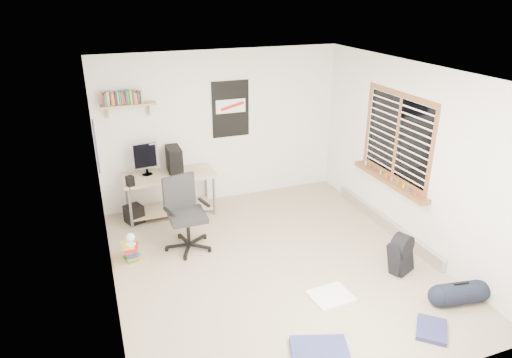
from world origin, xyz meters
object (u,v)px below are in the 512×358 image
object	(u,v)px
backpack	(400,257)
desk	(170,193)
duffel_bag	(459,293)
office_chair	(187,216)
book_stack	(130,251)

from	to	relation	value
backpack	desk	bearing A→B (deg)	109.96
desk	duffel_bag	size ratio (longest dim) A/B	2.77
backpack	duffel_bag	distance (m)	0.82
office_chair	backpack	bearing A→B (deg)	-45.27
desk	book_stack	xyz separation A→B (m)	(-0.77, -1.17, -0.21)
desk	backpack	xyz separation A→B (m)	(2.44, -2.62, -0.16)
office_chair	book_stack	size ratio (longest dim) A/B	2.41
office_chair	backpack	xyz separation A→B (m)	(2.40, -1.50, -0.29)
backpack	book_stack	distance (m)	3.52
office_chair	book_stack	world-z (taller)	office_chair
desk	duffel_bag	world-z (taller)	desk
office_chair	backpack	distance (m)	2.85
desk	backpack	size ratio (longest dim) A/B	3.43
duffel_bag	book_stack	size ratio (longest dim) A/B	1.19
office_chair	backpack	world-z (taller)	office_chair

